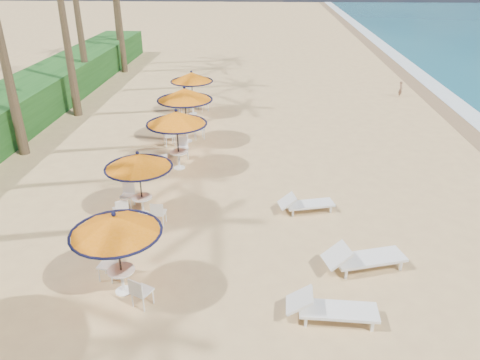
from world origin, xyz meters
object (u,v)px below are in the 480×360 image
object	(u,v)px
station_1	(138,169)
lounger_far	(304,203)
station_3	(185,100)
station_4	(192,82)
station_0	(116,232)
station_2	(176,123)
lounger_mid	(362,257)
lounger_near	(329,308)

from	to	relation	value
station_1	lounger_far	xyz separation A→B (m)	(5.21, 0.49, -1.30)
station_3	station_4	world-z (taller)	station_3
station_1	station_3	xyz separation A→B (m)	(0.39, 6.62, 0.32)
station_0	station_4	distance (m)	14.55
station_2	station_0	bearing A→B (deg)	-90.47
station_2	station_4	size ratio (longest dim) A/B	1.06
lounger_mid	station_1	bearing A→B (deg)	142.26
lounger_mid	lounger_far	world-z (taller)	lounger_mid
station_1	station_2	distance (m)	3.77
station_4	lounger_mid	bearing A→B (deg)	-64.29
station_2	lounger_mid	distance (m)	8.77
station_2	lounger_far	xyz separation A→B (m)	(4.68, -3.23, -1.53)
station_3	lounger_mid	world-z (taller)	station_3
lounger_near	lounger_mid	bearing A→B (deg)	63.60
station_1	lounger_near	xyz separation A→B (m)	(5.41, -4.52, -1.26)
station_3	station_4	xyz separation A→B (m)	(-0.30, 4.14, -0.26)
station_0	station_3	world-z (taller)	station_3
station_0	station_2	size ratio (longest dim) A/B	0.94
station_0	station_2	xyz separation A→B (m)	(0.06, 7.51, 0.11)
station_3	lounger_mid	xyz separation A→B (m)	(6.10, -9.16, -1.55)
station_0	lounger_near	world-z (taller)	station_0
station_0	lounger_far	xyz separation A→B (m)	(4.74, 4.28, -1.43)
station_3	lounger_near	xyz separation A→B (m)	(5.01, -11.14, -1.58)
station_2	station_3	xyz separation A→B (m)	(-0.14, 2.90, 0.09)
station_1	lounger_mid	distance (m)	7.08
station_2	lounger_mid	world-z (taller)	station_2
station_3	station_0	bearing A→B (deg)	-89.59
station_1	lounger_mid	bearing A→B (deg)	-21.36
station_0	station_3	xyz separation A→B (m)	(-0.07, 10.40, 0.20)
lounger_near	lounger_far	bearing A→B (deg)	94.51
station_0	lounger_near	bearing A→B (deg)	-8.52
station_1	station_4	size ratio (longest dim) A/B	0.96
station_2	station_3	bearing A→B (deg)	92.69
lounger_mid	lounger_far	bearing A→B (deg)	96.52
station_0	station_3	distance (m)	10.41
station_4	lounger_near	bearing A→B (deg)	-70.82
station_4	lounger_near	size ratio (longest dim) A/B	1.09
station_4	lounger_far	size ratio (longest dim) A/B	1.20
station_0	station_2	bearing A→B (deg)	89.53
lounger_near	station_2	bearing A→B (deg)	122.88
station_2	lounger_near	size ratio (longest dim) A/B	1.15
station_4	lounger_near	world-z (taller)	station_4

